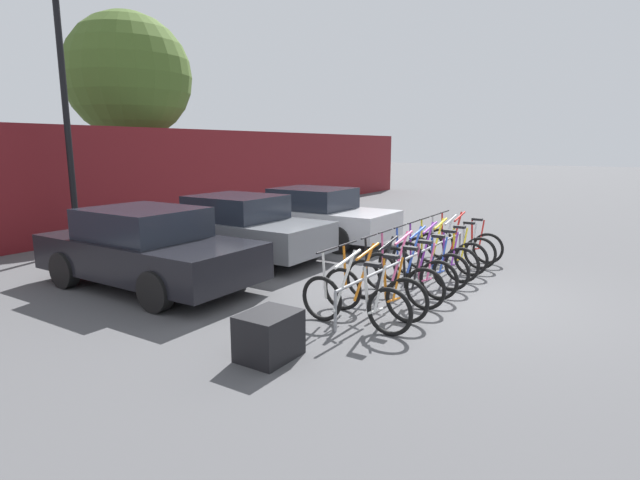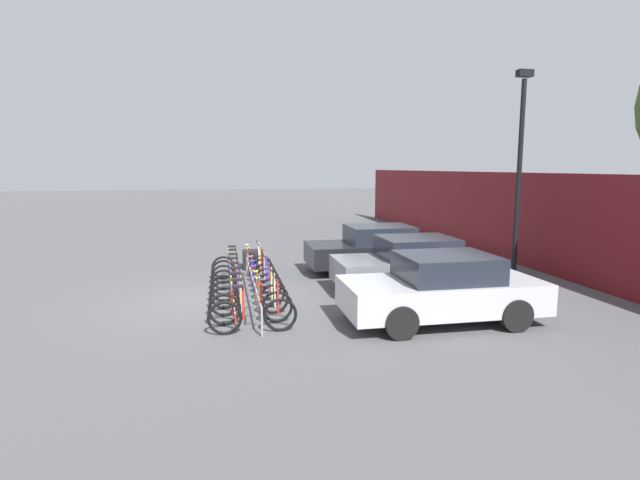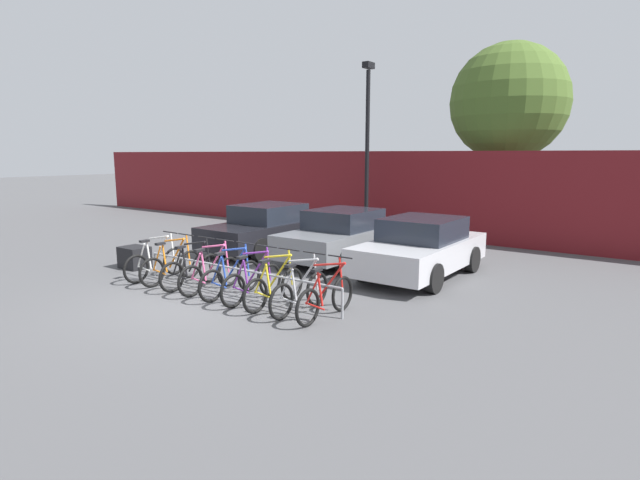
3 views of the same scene
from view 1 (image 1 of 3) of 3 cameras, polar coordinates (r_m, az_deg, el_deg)
name	(u,v)px [view 1 (image 1 of 3)]	position (r m, az deg, el deg)	size (l,w,h in m)	color
ground_plane	(445,294)	(8.69, 14.10, -6.04)	(120.00, 120.00, 0.00)	#4C4C4F
hoarding_wall	(98,183)	(14.50, -24.01, 5.97)	(36.00, 0.16, 2.97)	maroon
bike_rack	(413,258)	(8.99, 10.62, -2.03)	(5.38, 0.04, 0.57)	gray
bicycle_white	(354,301)	(6.84, 3.93, -7.02)	(0.68, 1.71, 1.05)	black
bicycle_orange	(373,291)	(7.33, 6.12, -5.85)	(0.68, 1.71, 1.05)	black
bicycle_black	(393,281)	(7.92, 8.37, -4.63)	(0.68, 1.71, 1.05)	black
bicycle_pink	(408,273)	(8.45, 10.06, -3.70)	(0.68, 1.71, 1.05)	black
bicycle_blue	(422,265)	(9.00, 11.58, -2.86)	(0.68, 1.71, 1.05)	black
bicycle_purple	(434,259)	(9.55, 12.91, -2.13)	(0.68, 1.71, 1.05)	black
bicycle_yellow	(444,254)	(10.08, 14.03, -1.51)	(0.68, 1.71, 1.05)	black
bicycle_silver	(454,248)	(10.66, 15.12, -0.91)	(0.68, 1.71, 1.05)	black
bicycle_red	(463,244)	(11.20, 16.04, -0.40)	(0.68, 1.71, 1.05)	black
car_black	(147,248)	(9.24, -19.13, -0.91)	(1.91, 4.14, 1.40)	black
car_grey	(240,228)	(11.07, -9.19, 1.41)	(1.91, 3.95, 1.40)	slate
car_silver	(316,216)	(12.79, -0.50, 2.79)	(1.91, 4.02, 1.40)	#B7B7BC
lamp_post	(66,108)	(12.96, -27.07, 13.24)	(0.24, 0.44, 5.86)	black
cargo_crate	(269,335)	(5.98, -5.84, -10.79)	(0.70, 0.56, 0.55)	black
tree_behind_hoarding	(128,78)	(17.51, -21.05, 16.92)	(3.89, 3.89, 6.53)	brown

